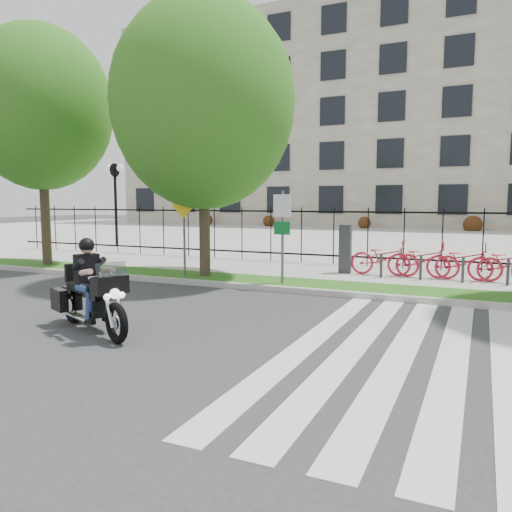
% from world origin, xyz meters
% --- Properties ---
extents(ground, '(120.00, 120.00, 0.00)m').
position_xyz_m(ground, '(0.00, 0.00, 0.00)').
color(ground, '#323234').
rests_on(ground, ground).
extents(curb, '(60.00, 0.20, 0.15)m').
position_xyz_m(curb, '(0.00, 4.10, 0.07)').
color(curb, '#ACA8A2').
rests_on(curb, ground).
extents(grass_verge, '(60.00, 1.50, 0.15)m').
position_xyz_m(grass_verge, '(0.00, 4.95, 0.07)').
color(grass_verge, '#225A16').
rests_on(grass_verge, ground).
extents(sidewalk, '(60.00, 3.50, 0.15)m').
position_xyz_m(sidewalk, '(0.00, 7.45, 0.07)').
color(sidewalk, '#A09D96').
rests_on(sidewalk, ground).
extents(plaza, '(80.00, 34.00, 0.10)m').
position_xyz_m(plaza, '(0.00, 25.00, 0.05)').
color(plaza, '#A09D96').
rests_on(plaza, ground).
extents(crosswalk_stripes, '(5.70, 8.00, 0.01)m').
position_xyz_m(crosswalk_stripes, '(4.83, 0.00, 0.01)').
color(crosswalk_stripes, silver).
rests_on(crosswalk_stripes, ground).
extents(iron_fence, '(30.00, 0.06, 2.00)m').
position_xyz_m(iron_fence, '(0.00, 9.20, 1.15)').
color(iron_fence, black).
rests_on(iron_fence, sidewalk).
extents(office_building, '(60.00, 21.90, 20.15)m').
position_xyz_m(office_building, '(0.00, 44.92, 9.97)').
color(office_building, gray).
rests_on(office_building, ground).
extents(lamp_post_left, '(1.06, 0.70, 4.25)m').
position_xyz_m(lamp_post_left, '(-12.00, 12.00, 3.21)').
color(lamp_post_left, black).
rests_on(lamp_post_left, ground).
extents(street_tree_0, '(4.85, 4.85, 8.17)m').
position_xyz_m(street_tree_0, '(-9.17, 4.95, 5.52)').
color(street_tree_0, '#31221B').
rests_on(street_tree_0, grass_verge).
extents(street_tree_1, '(5.34, 5.34, 8.11)m').
position_xyz_m(street_tree_1, '(-2.75, 4.95, 5.18)').
color(street_tree_1, '#31221B').
rests_on(street_tree_1, grass_verge).
extents(sign_pole_regulatory, '(0.50, 0.09, 2.50)m').
position_xyz_m(sign_pole_regulatory, '(-0.13, 4.58, 1.74)').
color(sign_pole_regulatory, '#59595B').
rests_on(sign_pole_regulatory, grass_verge).
extents(sign_pole_warning, '(0.78, 0.09, 2.49)m').
position_xyz_m(sign_pole_warning, '(-3.24, 4.58, 1.74)').
color(sign_pole_warning, '#59595B').
rests_on(sign_pole_warning, grass_verge).
extents(motorcycle_rider, '(2.48, 1.44, 2.06)m').
position_xyz_m(motorcycle_rider, '(-1.63, -1.03, 0.68)').
color(motorcycle_rider, black).
rests_on(motorcycle_rider, ground).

